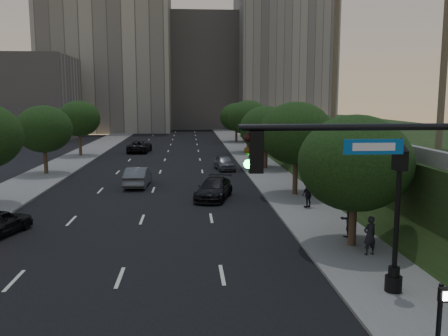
{
  "coord_description": "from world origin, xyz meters",
  "views": [
    {
      "loc": [
        2.74,
        -12.89,
        6.94
      ],
      "look_at": [
        4.43,
        9.78,
        3.6
      ],
      "focal_mm": 38.0,
      "sensor_mm": 36.0,
      "label": 1
    }
  ],
  "objects": [
    {
      "name": "street_lamp",
      "position": [
        9.94,
        2.66,
        2.63
      ],
      "size": [
        0.64,
        0.64,
        5.62
      ],
      "color": "black",
      "rests_on": "ground"
    },
    {
      "name": "sedan_mid_left",
      "position": [
        -1.32,
        24.67,
        0.79
      ],
      "size": [
        1.89,
        4.86,
        1.58
      ],
      "primitive_type": "imported",
      "rotation": [
        0.0,
        0.0,
        3.09
      ],
      "color": "#515458",
      "rests_on": "ground"
    },
    {
      "name": "tree_right_d",
      "position": [
        10.3,
        47.0,
        4.52
      ],
      "size": [
        5.2,
        5.2,
        6.74
      ],
      "color": "#38281C",
      "rests_on": "ground"
    },
    {
      "name": "office_block_right",
      "position": [
        24.0,
        96.0,
        18.0
      ],
      "size": [
        20.0,
        22.0,
        36.0
      ],
      "primitive_type": "cube",
      "color": "gray",
      "rests_on": "ground"
    },
    {
      "name": "road_surface",
      "position": [
        0.0,
        30.0,
        0.01
      ],
      "size": [
        16.0,
        140.0,
        0.02
      ],
      "primitive_type": "cube",
      "color": "black",
      "rests_on": "ground"
    },
    {
      "name": "tree_right_a",
      "position": [
        10.3,
        8.0,
        4.02
      ],
      "size": [
        5.2,
        5.2,
        6.24
      ],
      "color": "#38281C",
      "rests_on": "ground"
    },
    {
      "name": "sedan_far_left",
      "position": [
        -3.62,
        48.99,
        0.78
      ],
      "size": [
        3.0,
        5.77,
        1.55
      ],
      "primitive_type": "imported",
      "rotation": [
        0.0,
        0.0,
        3.07
      ],
      "color": "black",
      "rests_on": "ground"
    },
    {
      "name": "office_block_left",
      "position": [
        -14.0,
        92.0,
        16.0
      ],
      "size": [
        26.0,
        20.0,
        32.0
      ],
      "primitive_type": "cube",
      "color": "gray",
      "rests_on": "ground"
    },
    {
      "name": "embankment",
      "position": [
        22.0,
        28.0,
        2.0
      ],
      "size": [
        18.0,
        90.0,
        4.0
      ],
      "primitive_type": "cube",
      "color": "black",
      "rests_on": "ground"
    },
    {
      "name": "parapet_wall",
      "position": [
        13.5,
        28.0,
        4.35
      ],
      "size": [
        0.35,
        90.0,
        0.7
      ],
      "primitive_type": "cube",
      "color": "slate",
      "rests_on": "embankment"
    },
    {
      "name": "tree_right_e",
      "position": [
        10.3,
        62.0,
        4.02
      ],
      "size": [
        5.2,
        5.2,
        6.24
      ],
      "color": "#38281C",
      "rests_on": "ground"
    },
    {
      "name": "pedestrian_b",
      "position": [
        10.57,
        9.35,
        1.05
      ],
      "size": [
        1.02,
        0.88,
        1.81
      ],
      "primitive_type": "imported",
      "rotation": [
        0.0,
        0.0,
        3.39
      ],
      "color": "black",
      "rests_on": "sidewalk_right"
    },
    {
      "name": "tree_left_d",
      "position": [
        -10.3,
        45.0,
        4.58
      ],
      "size": [
        5.0,
        5.0,
        6.71
      ],
      "color": "#38281C",
      "rests_on": "ground"
    },
    {
      "name": "tree_right_b",
      "position": [
        10.3,
        20.0,
        4.52
      ],
      "size": [
        5.2,
        5.2,
        6.74
      ],
      "color": "#38281C",
      "rests_on": "ground"
    },
    {
      "name": "tree_left_c",
      "position": [
        -10.3,
        31.0,
        4.21
      ],
      "size": [
        5.0,
        5.0,
        6.34
      ],
      "color": "#38281C",
      "rests_on": "ground"
    },
    {
      "name": "pedestrian_c",
      "position": [
        10.17,
        15.72,
        0.99
      ],
      "size": [
        1.05,
        0.85,
        1.68
      ],
      "primitive_type": "imported",
      "rotation": [
        0.0,
        0.0,
        3.67
      ],
      "color": "black",
      "rests_on": "sidewalk_right"
    },
    {
      "name": "office_block_mid",
      "position": [
        6.0,
        102.0,
        13.0
      ],
      "size": [
        22.0,
        18.0,
        26.0
      ],
      "primitive_type": "cube",
      "color": "gray",
      "rests_on": "ground"
    },
    {
      "name": "sedan_near_right",
      "position": [
        4.45,
        19.44,
        0.72
      ],
      "size": [
        3.26,
        5.29,
        1.43
      ],
      "primitive_type": "imported",
      "rotation": [
        0.0,
        0.0,
        -0.27
      ],
      "color": "black",
      "rests_on": "ground"
    },
    {
      "name": "pedestrian_signal",
      "position": [
        8.8,
        -2.46,
        1.57
      ],
      "size": [
        0.3,
        0.33,
        2.5
      ],
      "color": "black",
      "rests_on": "ground"
    },
    {
      "name": "pedestrian_a",
      "position": [
        10.58,
        6.59,
        1.02
      ],
      "size": [
        0.72,
        0.58,
        1.73
      ],
      "primitive_type": "imported",
      "rotation": [
        0.0,
        0.0,
        3.43
      ],
      "color": "black",
      "rests_on": "sidewalk_right"
    },
    {
      "name": "sidewalk_left",
      "position": [
        -10.25,
        30.0,
        0.07
      ],
      "size": [
        4.5,
        140.0,
        0.15
      ],
      "primitive_type": "cube",
      "color": "slate",
      "rests_on": "ground"
    },
    {
      "name": "office_block_filler",
      "position": [
        -26.0,
        70.0,
        7.0
      ],
      "size": [
        18.0,
        16.0,
        14.0
      ],
      "primitive_type": "cube",
      "color": "gray",
      "rests_on": "ground"
    },
    {
      "name": "sedan_far_right",
      "position": [
        6.2,
        33.02,
        0.7
      ],
      "size": [
        2.16,
        4.31,
        1.41
      ],
      "primitive_type": "imported",
      "rotation": [
        0.0,
        0.0,
        0.12
      ],
      "color": "#5A5B61",
      "rests_on": "ground"
    },
    {
      "name": "tree_right_c",
      "position": [
        10.3,
        33.0,
        4.02
      ],
      "size": [
        5.2,
        5.2,
        6.24
      ],
      "color": "#38281C",
      "rests_on": "ground"
    },
    {
      "name": "sidewalk_right",
      "position": [
        10.25,
        30.0,
        0.07
      ],
      "size": [
        4.5,
        140.0,
        0.15
      ],
      "primitive_type": "cube",
      "color": "slate",
      "rests_on": "ground"
    },
    {
      "name": "traffic_signal_mast",
      "position": [
        8.15,
        -2.42,
        3.67
      ],
      "size": [
        5.68,
        0.56,
        7.0
      ],
      "color": "black",
      "rests_on": "ground"
    }
  ]
}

